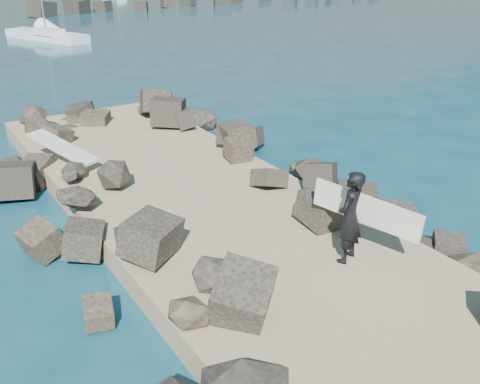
# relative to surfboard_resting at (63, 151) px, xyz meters

# --- Properties ---
(ground) EXTENTS (800.00, 800.00, 0.00)m
(ground) POSITION_rel_surfboard_resting_xyz_m (2.34, -5.32, -1.04)
(ground) COLOR #0F384C
(ground) RESTS_ON ground
(jetty) EXTENTS (6.00, 26.00, 0.60)m
(jetty) POSITION_rel_surfboard_resting_xyz_m (2.34, -7.32, -0.74)
(jetty) COLOR #8C7759
(jetty) RESTS_ON ground
(riprap_left) EXTENTS (2.60, 22.00, 1.00)m
(riprap_left) POSITION_rel_surfboard_resting_xyz_m (-0.56, -6.82, -0.54)
(riprap_left) COLOR black
(riprap_left) RESTS_ON ground
(riprap_right) EXTENTS (2.60, 22.00, 1.00)m
(riprap_right) POSITION_rel_surfboard_resting_xyz_m (5.24, -6.82, -0.54)
(riprap_right) COLOR black
(riprap_right) RESTS_ON ground
(breakwater_secondary) EXTENTS (52.00, 4.00, 1.20)m
(breakwater_secondary) POSITION_rel_surfboard_resting_xyz_m (37.34, 49.68, -0.44)
(breakwater_secondary) COLOR black
(breakwater_secondary) RESTS_ON ground
(surfboard_resting) EXTENTS (1.64, 2.55, 0.08)m
(surfboard_resting) POSITION_rel_surfboard_resting_xyz_m (0.00, 0.00, 0.00)
(surfboard_resting) COLOR beige
(surfboard_resting) RESTS_ON riprap_left
(surfer_with_board) EXTENTS (1.31, 2.39, 2.01)m
(surfer_with_board) POSITION_rel_surfboard_resting_xyz_m (3.49, -8.80, 0.57)
(surfer_with_board) COLOR black
(surfer_with_board) RESTS_ON jetty
(sailboat_c) EXTENTS (4.94, 8.62, 10.15)m
(sailboat_c) POSITION_rel_surfboard_resting_xyz_m (7.31, 30.44, -0.69)
(sailboat_c) COLOR white
(sailboat_c) RESTS_ON ground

